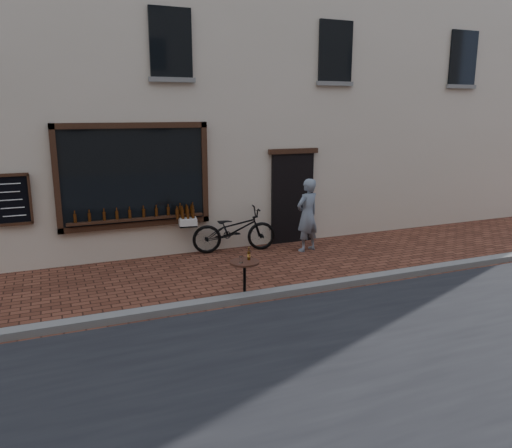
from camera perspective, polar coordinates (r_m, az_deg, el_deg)
name	(u,v)px	position (r m, az deg, el deg)	size (l,w,h in m)	color
ground	(284,299)	(8.80, 3.22, -8.61)	(90.00, 90.00, 0.00)	#4D2619
kerb	(279,292)	(8.94, 2.65, -7.82)	(90.00, 0.25, 0.12)	slate
shop_building	(180,42)	(14.41, -8.65, 19.83)	(28.00, 6.20, 10.00)	beige
cargo_bicycle	(232,229)	(11.55, -2.71, -0.63)	(2.38, 0.95, 1.10)	black
bistro_table	(245,272)	(8.71, -1.31, -5.48)	(0.52, 0.52, 0.89)	black
pedestrian	(307,215)	(11.60, 5.89, 1.03)	(0.62, 0.41, 1.70)	slate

